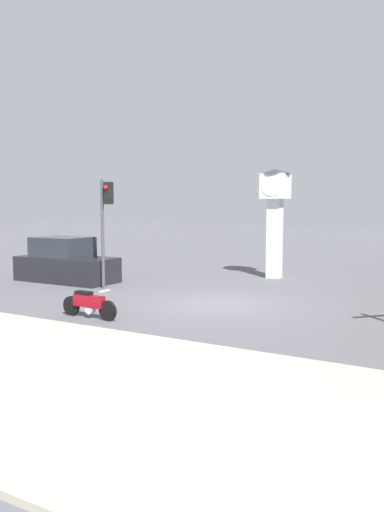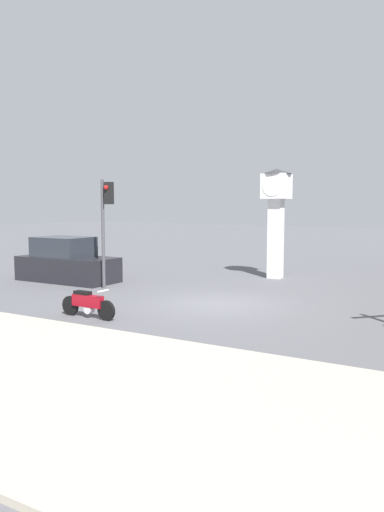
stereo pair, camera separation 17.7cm
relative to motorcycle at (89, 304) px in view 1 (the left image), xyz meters
name	(u,v)px [view 1 (the left image)]	position (x,y,z in m)	size (l,w,h in m)	color
ground_plane	(218,304)	(2.25, 3.44, -0.39)	(120.00, 120.00, 0.00)	#56565B
sidewalk_strip	(38,372)	(2.25, -4.00, -0.34)	(36.00, 6.00, 0.10)	#B2A893
motorcycle	(89,304)	(0.00, 0.00, 0.00)	(1.86, 0.40, 0.82)	black
clock_tower	(275,206)	(1.80, 9.71, 2.65)	(1.25, 1.25, 4.58)	white
traffic_light	(105,214)	(-2.64, 4.03, 2.37)	(0.50, 0.35, 4.01)	#47474C
parked_car	(66,263)	(-5.26, 4.68, 0.36)	(4.21, 1.83, 1.80)	black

